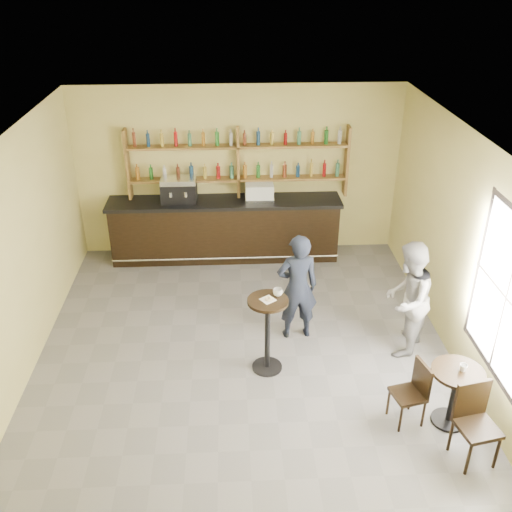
{
  "coord_description": "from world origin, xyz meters",
  "views": [
    {
      "loc": [
        -0.17,
        -6.6,
        5.23
      ],
      "look_at": [
        0.2,
        0.8,
        1.25
      ],
      "focal_mm": 40.0,
      "sensor_mm": 36.0,
      "label": 1
    }
  ],
  "objects_px": {
    "bar_counter": "(225,229)",
    "cafe_table": "(453,397)",
    "pastry_case": "(259,192)",
    "patron_second": "(407,299)",
    "man_main": "(297,287)",
    "pedestal_table": "(267,335)",
    "espresso_machine": "(179,190)",
    "chair_west": "(408,394)",
    "chair_south": "(478,427)"
  },
  "relations": [
    {
      "from": "pedestal_table",
      "to": "cafe_table",
      "type": "xyz_separation_m",
      "value": [
        2.21,
        -1.15,
        -0.17
      ]
    },
    {
      "from": "bar_counter",
      "to": "chair_west",
      "type": "relative_size",
      "value": 5.07
    },
    {
      "from": "chair_west",
      "to": "patron_second",
      "type": "height_order",
      "value": "patron_second"
    },
    {
      "from": "pastry_case",
      "to": "pedestal_table",
      "type": "height_order",
      "value": "pastry_case"
    },
    {
      "from": "man_main",
      "to": "patron_second",
      "type": "bearing_deg",
      "value": 157.88
    },
    {
      "from": "bar_counter",
      "to": "cafe_table",
      "type": "bearing_deg",
      "value": -58.48
    },
    {
      "from": "pedestal_table",
      "to": "patron_second",
      "type": "distance_m",
      "value": 2.05
    },
    {
      "from": "pastry_case",
      "to": "chair_west",
      "type": "distance_m",
      "value": 4.85
    },
    {
      "from": "espresso_machine",
      "to": "chair_south",
      "type": "distance_m",
      "value": 6.37
    },
    {
      "from": "pastry_case",
      "to": "patron_second",
      "type": "relative_size",
      "value": 0.3
    },
    {
      "from": "cafe_table",
      "to": "man_main",
      "type": "bearing_deg",
      "value": 131.67
    },
    {
      "from": "bar_counter",
      "to": "patron_second",
      "type": "xyz_separation_m",
      "value": [
        2.58,
        -3.05,
        0.29
      ]
    },
    {
      "from": "chair_west",
      "to": "man_main",
      "type": "bearing_deg",
      "value": -161.63
    },
    {
      "from": "cafe_table",
      "to": "patron_second",
      "type": "relative_size",
      "value": 0.46
    },
    {
      "from": "cafe_table",
      "to": "chair_south",
      "type": "relative_size",
      "value": 0.82
    },
    {
      "from": "pastry_case",
      "to": "pedestal_table",
      "type": "bearing_deg",
      "value": -86.08
    },
    {
      "from": "pastry_case",
      "to": "chair_south",
      "type": "relative_size",
      "value": 0.53
    },
    {
      "from": "espresso_machine",
      "to": "chair_west",
      "type": "distance_m",
      "value": 5.51
    },
    {
      "from": "bar_counter",
      "to": "pedestal_table",
      "type": "bearing_deg",
      "value": -80.35
    },
    {
      "from": "espresso_machine",
      "to": "pedestal_table",
      "type": "relative_size",
      "value": 0.55
    },
    {
      "from": "pastry_case",
      "to": "man_main",
      "type": "distance_m",
      "value": 2.68
    },
    {
      "from": "espresso_machine",
      "to": "chair_south",
      "type": "relative_size",
      "value": 0.64
    },
    {
      "from": "espresso_machine",
      "to": "cafe_table",
      "type": "bearing_deg",
      "value": -49.23
    },
    {
      "from": "bar_counter",
      "to": "pastry_case",
      "type": "height_order",
      "value": "pastry_case"
    },
    {
      "from": "bar_counter",
      "to": "chair_south",
      "type": "bearing_deg",
      "value": -61.13
    },
    {
      "from": "espresso_machine",
      "to": "pedestal_table",
      "type": "xyz_separation_m",
      "value": [
        1.39,
        -3.39,
        -0.82
      ]
    },
    {
      "from": "patron_second",
      "to": "espresso_machine",
      "type": "bearing_deg",
      "value": -100.34
    },
    {
      "from": "man_main",
      "to": "cafe_table",
      "type": "height_order",
      "value": "man_main"
    },
    {
      "from": "bar_counter",
      "to": "chair_south",
      "type": "height_order",
      "value": "bar_counter"
    },
    {
      "from": "chair_west",
      "to": "pastry_case",
      "type": "bearing_deg",
      "value": -174.03
    },
    {
      "from": "pedestal_table",
      "to": "man_main",
      "type": "distance_m",
      "value": 0.96
    },
    {
      "from": "espresso_machine",
      "to": "man_main",
      "type": "bearing_deg",
      "value": -51.83
    },
    {
      "from": "bar_counter",
      "to": "cafe_table",
      "type": "distance_m",
      "value": 5.33
    },
    {
      "from": "chair_west",
      "to": "pedestal_table",
      "type": "bearing_deg",
      "value": -137.13
    },
    {
      "from": "pedestal_table",
      "to": "chair_west",
      "type": "distance_m",
      "value": 2.0
    },
    {
      "from": "pedestal_table",
      "to": "chair_south",
      "type": "distance_m",
      "value": 2.86
    },
    {
      "from": "espresso_machine",
      "to": "chair_west",
      "type": "bearing_deg",
      "value": -53.45
    },
    {
      "from": "chair_west",
      "to": "patron_second",
      "type": "xyz_separation_m",
      "value": [
        0.34,
        1.44,
        0.45
      ]
    },
    {
      "from": "pedestal_table",
      "to": "chair_west",
      "type": "height_order",
      "value": "pedestal_table"
    },
    {
      "from": "espresso_machine",
      "to": "pedestal_table",
      "type": "bearing_deg",
      "value": -65.28
    },
    {
      "from": "bar_counter",
      "to": "man_main",
      "type": "bearing_deg",
      "value": -67.79
    },
    {
      "from": "cafe_table",
      "to": "chair_south",
      "type": "distance_m",
      "value": 0.61
    },
    {
      "from": "pastry_case",
      "to": "cafe_table",
      "type": "xyz_separation_m",
      "value": [
        2.14,
        -4.54,
        -0.92
      ]
    },
    {
      "from": "bar_counter",
      "to": "patron_second",
      "type": "relative_size",
      "value": 2.47
    },
    {
      "from": "chair_south",
      "to": "patron_second",
      "type": "height_order",
      "value": "patron_second"
    },
    {
      "from": "bar_counter",
      "to": "patron_second",
      "type": "bearing_deg",
      "value": -49.81
    },
    {
      "from": "man_main",
      "to": "patron_second",
      "type": "height_order",
      "value": "patron_second"
    },
    {
      "from": "man_main",
      "to": "pedestal_table",
      "type": "bearing_deg",
      "value": 51.96
    },
    {
      "from": "espresso_machine",
      "to": "pastry_case",
      "type": "distance_m",
      "value": 1.47
    },
    {
      "from": "chair_west",
      "to": "patron_second",
      "type": "relative_size",
      "value": 0.49
    }
  ]
}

